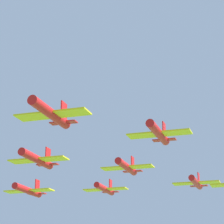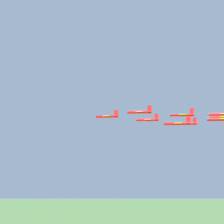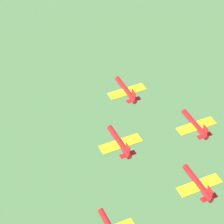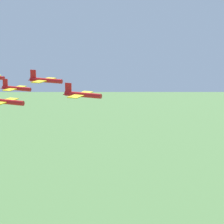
# 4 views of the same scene
# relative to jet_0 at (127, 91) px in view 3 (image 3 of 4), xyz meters

# --- Properties ---
(jet_0) EXTENTS (10.78, 10.50, 3.65)m
(jet_0) POSITION_rel_jet_0_xyz_m (0.00, 0.00, 0.00)
(jet_0) COLOR red
(jet_1) EXTENTS (10.78, 10.50, 3.65)m
(jet_1) POSITION_rel_jet_0_xyz_m (20.38, -3.16, 1.27)
(jet_1) COLOR red
(jet_2) EXTENTS (10.78, 10.50, 3.65)m
(jet_2) POSITION_rel_jet_0_xyz_m (12.67, 16.27, -1.44)
(jet_2) COLOR red
(jet_4) EXTENTS (10.78, 10.50, 3.65)m
(jet_4) POSITION_rel_jet_0_xyz_m (33.05, 13.11, 0.29)
(jet_4) COLOR red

